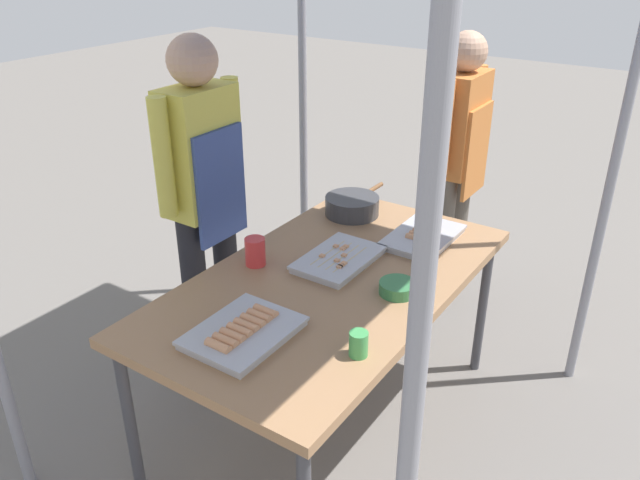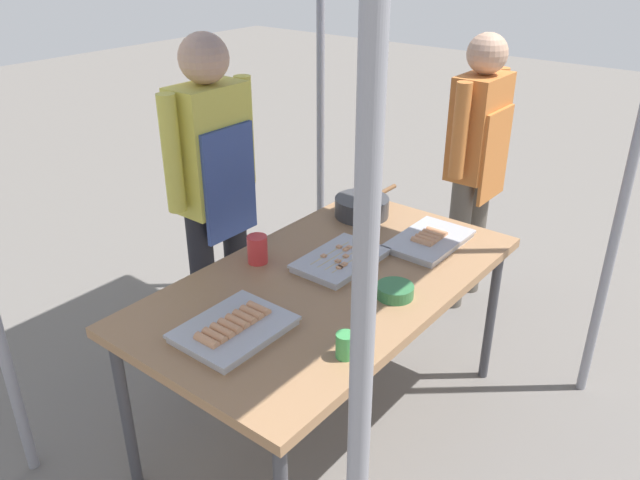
# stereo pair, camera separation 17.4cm
# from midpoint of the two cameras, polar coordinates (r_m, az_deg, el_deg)

# --- Properties ---
(ground_plane) EXTENTS (18.00, 18.00, 0.00)m
(ground_plane) POSITION_cam_midpoint_polar(r_m,az_deg,el_deg) (2.94, -0.92, -16.19)
(ground_plane) COLOR #66605B
(stall_table) EXTENTS (1.60, 0.90, 0.75)m
(stall_table) POSITION_cam_midpoint_polar(r_m,az_deg,el_deg) (2.52, -1.04, -4.45)
(stall_table) COLOR #9E724C
(stall_table) RESTS_ON ground
(tray_grilled_sausages) EXTENTS (0.37, 0.29, 0.05)m
(tray_grilled_sausages) POSITION_cam_midpoint_polar(r_m,az_deg,el_deg) (2.17, -9.26, -8.25)
(tray_grilled_sausages) COLOR #ADADB2
(tray_grilled_sausages) RESTS_ON stall_table
(tray_meat_skewers) EXTENTS (0.38, 0.25, 0.04)m
(tray_meat_skewers) POSITION_cam_midpoint_polar(r_m,az_deg,el_deg) (2.59, -0.22, -1.78)
(tray_meat_skewers) COLOR #ADADB2
(tray_meat_skewers) RESTS_ON stall_table
(tray_pork_links) EXTENTS (0.39, 0.25, 0.05)m
(tray_pork_links) POSITION_cam_midpoint_polar(r_m,az_deg,el_deg) (2.80, 7.51, 0.27)
(tray_pork_links) COLOR #ADADB2
(tray_pork_links) RESTS_ON stall_table
(cooking_wok) EXTENTS (0.42, 0.26, 0.09)m
(cooking_wok) POSITION_cam_midpoint_polar(r_m,az_deg,el_deg) (3.02, 1.28, 3.16)
(cooking_wok) COLOR #38383A
(cooking_wok) RESTS_ON stall_table
(condiment_bowl) EXTENTS (0.14, 0.14, 0.05)m
(condiment_bowl) POSITION_cam_midpoint_polar(r_m,az_deg,el_deg) (2.39, 4.94, -4.36)
(condiment_bowl) COLOR #33723F
(condiment_bowl) RESTS_ON stall_table
(drink_cup_near_edge) EXTENTS (0.06, 0.06, 0.09)m
(drink_cup_near_edge) POSITION_cam_midpoint_polar(r_m,az_deg,el_deg) (2.05, 1.03, -9.41)
(drink_cup_near_edge) COLOR #3F994C
(drink_cup_near_edge) RESTS_ON stall_table
(drink_cup_by_wok) EXTENTS (0.08, 0.08, 0.12)m
(drink_cup_by_wok) POSITION_cam_midpoint_polar(r_m,az_deg,el_deg) (2.58, -7.79, -1.08)
(drink_cup_by_wok) COLOR red
(drink_cup_by_wok) RESTS_ON stall_table
(vendor_woman) EXTENTS (0.52, 0.23, 1.60)m
(vendor_woman) POSITION_cam_midpoint_polar(r_m,az_deg,el_deg) (2.94, -12.14, 5.08)
(vendor_woman) COLOR black
(vendor_woman) RESTS_ON ground
(customer_nearby) EXTENTS (0.52, 0.22, 1.52)m
(customer_nearby) POSITION_cam_midpoint_polar(r_m,az_deg,el_deg) (3.55, 10.98, 7.98)
(customer_nearby) COLOR #595147
(customer_nearby) RESTS_ON ground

